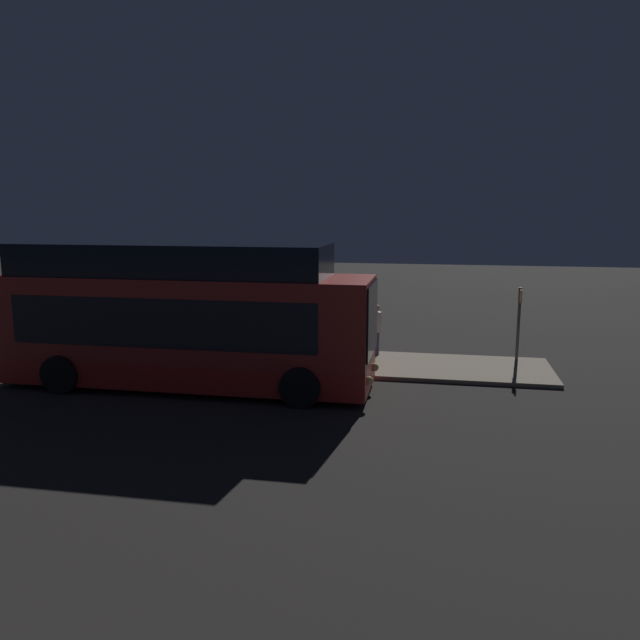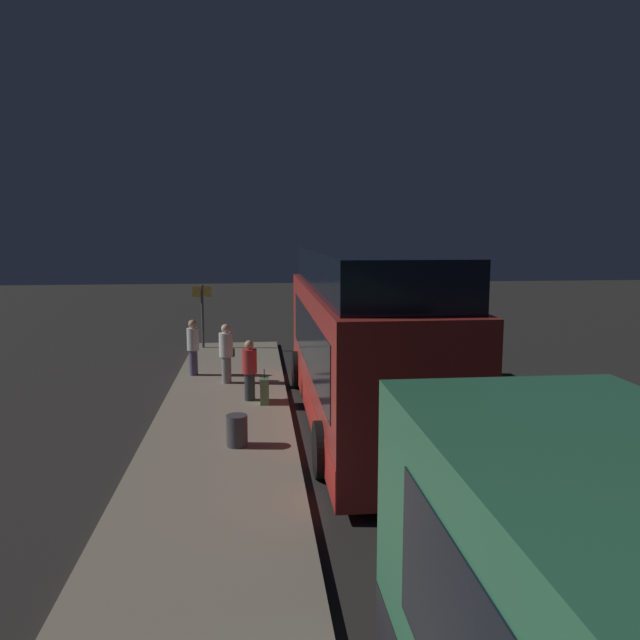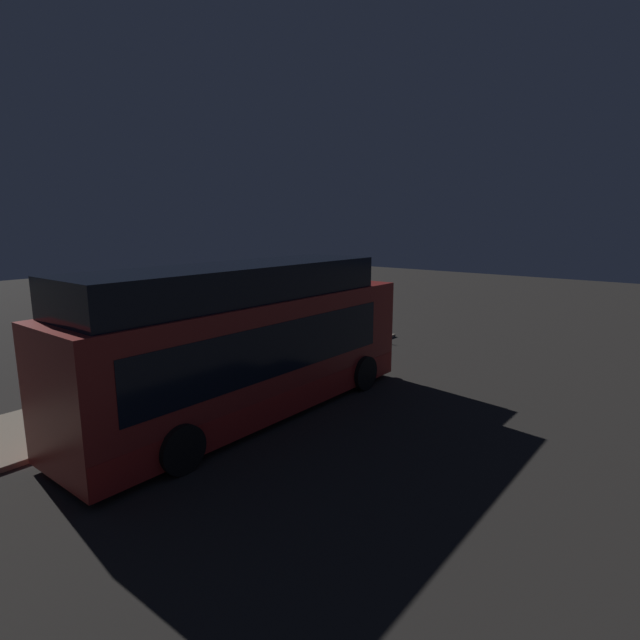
{
  "view_description": "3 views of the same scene",
  "coord_description": "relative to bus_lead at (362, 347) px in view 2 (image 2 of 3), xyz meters",
  "views": [
    {
      "loc": [
        6.38,
        -16.3,
        5.09
      ],
      "look_at": [
        3.2,
        0.55,
        1.95
      ],
      "focal_mm": 35.0,
      "sensor_mm": 36.0,
      "label": 1
    },
    {
      "loc": [
        -14.69,
        2.41,
        4.52
      ],
      "look_at": [
        3.2,
        0.55,
        1.95
      ],
      "focal_mm": 35.0,
      "sensor_mm": 36.0,
      "label": 2
    },
    {
      "loc": [
        -9.41,
        -9.57,
        5.15
      ],
      "look_at": [
        3.2,
        0.55,
        1.95
      ],
      "focal_mm": 28.0,
      "sensor_mm": 36.0,
      "label": 3
    }
  ],
  "objects": [
    {
      "name": "ground",
      "position": [
        0.6,
        0.05,
        -1.85
      ],
      "size": [
        80.0,
        80.0,
        0.0
      ],
      "primitive_type": "plane",
      "color": "#2B2826"
    },
    {
      "name": "platform",
      "position": [
        0.6,
        3.27,
        -1.79
      ],
      "size": [
        20.0,
        3.25,
        0.12
      ],
      "color": "gray",
      "rests_on": "ground"
    },
    {
      "name": "bus_lead",
      "position": [
        0.0,
        0.0,
        0.0
      ],
      "size": [
        10.56,
        2.85,
        4.09
      ],
      "color": "maroon",
      "rests_on": "ground"
    },
    {
      "name": "passenger_boarding",
      "position": [
        3.89,
        3.33,
        -0.8
      ],
      "size": [
        0.65,
        0.5,
        1.74
      ],
      "rotation": [
        0.0,
        0.0,
        -1.86
      ],
      "color": "gray",
      "rests_on": "platform"
    },
    {
      "name": "passenger_waiting",
      "position": [
        1.92,
        2.65,
        -0.88
      ],
      "size": [
        0.52,
        0.52,
        1.59
      ],
      "rotation": [
        0.0,
        0.0,
        1.13
      ],
      "color": "#2D2D33",
      "rests_on": "platform"
    },
    {
      "name": "passenger_with_bags",
      "position": [
        4.99,
        4.39,
        -0.79
      ],
      "size": [
        0.49,
        0.49,
        1.72
      ],
      "rotation": [
        0.0,
        0.0,
        2.09
      ],
      "color": "#4C476B",
      "rests_on": "platform"
    },
    {
      "name": "suitcase",
      "position": [
        1.55,
        2.27,
        -1.4
      ],
      "size": [
        0.4,
        0.23,
        0.9
      ],
      "color": "#598C59",
      "rests_on": "platform"
    },
    {
      "name": "sign_post",
      "position": [
        9.63,
        4.47,
        -0.22
      ],
      "size": [
        0.1,
        0.72,
        2.4
      ],
      "color": "#4C4C51",
      "rests_on": "platform"
    },
    {
      "name": "trash_bin",
      "position": [
        -1.59,
        2.88,
        -1.4
      ],
      "size": [
        0.44,
        0.44,
        0.65
      ],
      "color": "#3F3F44",
      "rests_on": "platform"
    }
  ]
}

